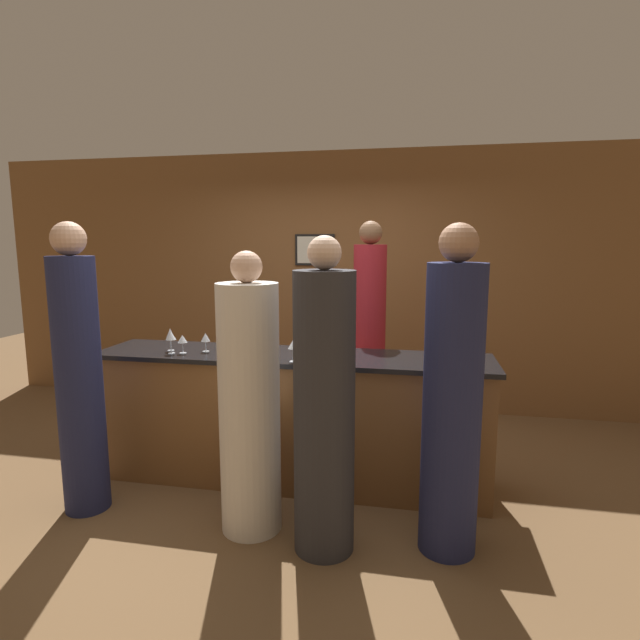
{
  "coord_description": "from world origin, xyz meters",
  "views": [
    {
      "loc": [
        0.92,
        -3.54,
        1.82
      ],
      "look_at": [
        0.21,
        0.1,
        1.25
      ],
      "focal_mm": 28.0,
      "sensor_mm": 36.0,
      "label": 1
    }
  ],
  "objects": [
    {
      "name": "wine_glass_1",
      "position": [
        -0.8,
        -0.13,
        1.11
      ],
      "size": [
        0.07,
        0.07,
        0.14
      ],
      "color": "silver",
      "rests_on": "bar_counter"
    },
    {
      "name": "guest_2",
      "position": [
        0.41,
        -0.81,
        0.87
      ],
      "size": [
        0.36,
        0.36,
        1.87
      ],
      "color": "#2D2D33",
      "rests_on": "ground_plane"
    },
    {
      "name": "wine_glass_0",
      "position": [
        -0.66,
        -0.04,
        1.11
      ],
      "size": [
        0.07,
        0.07,
        0.14
      ],
      "color": "silver",
      "rests_on": "bar_counter"
    },
    {
      "name": "bartender",
      "position": [
        0.51,
        0.76,
        0.96
      ],
      "size": [
        0.28,
        0.28,
        2.01
      ],
      "rotation": [
        0.0,
        0.0,
        3.14
      ],
      "color": "maroon",
      "rests_on": "ground_plane"
    },
    {
      "name": "wine_glass_3",
      "position": [
        -0.89,
        -0.15,
        1.13
      ],
      "size": [
        0.08,
        0.08,
        0.17
      ],
      "color": "silver",
      "rests_on": "bar_counter"
    },
    {
      "name": "wine_glass_4",
      "position": [
        0.08,
        -0.23,
        1.12
      ],
      "size": [
        0.07,
        0.07,
        0.16
      ],
      "color": "silver",
      "rests_on": "bar_counter"
    },
    {
      "name": "back_wall",
      "position": [
        -0.0,
        1.91,
        1.4
      ],
      "size": [
        8.0,
        0.08,
        2.8
      ],
      "color": "brown",
      "rests_on": "ground_plane"
    },
    {
      "name": "wine_bottle_0",
      "position": [
        0.39,
        -0.16,
        1.12
      ],
      "size": [
        0.07,
        0.07,
        0.31
      ],
      "color": "black",
      "rests_on": "bar_counter"
    },
    {
      "name": "guest_1",
      "position": [
        -0.09,
        -0.68,
        0.82
      ],
      "size": [
        0.38,
        0.38,
        1.78
      ],
      "color": "silver",
      "rests_on": "ground_plane"
    },
    {
      "name": "ground_plane",
      "position": [
        0.0,
        0.0,
        0.0
      ],
      "size": [
        14.0,
        14.0,
        0.0
      ],
      "primitive_type": "plane",
      "color": "brown"
    },
    {
      "name": "guest_3",
      "position": [
        1.14,
        -0.67,
        0.91
      ],
      "size": [
        0.34,
        0.34,
        1.94
      ],
      "color": "#1E234C",
      "rests_on": "ground_plane"
    },
    {
      "name": "guest_0",
      "position": [
        -1.29,
        -0.67,
        0.93
      ],
      "size": [
        0.3,
        0.3,
        1.96
      ],
      "color": "#1E234C",
      "rests_on": "ground_plane"
    },
    {
      "name": "bar_counter",
      "position": [
        0.0,
        0.0,
        0.5
      ],
      "size": [
        2.98,
        0.63,
        1.0
      ],
      "color": "brown",
      "rests_on": "ground_plane"
    },
    {
      "name": "wine_glass_2",
      "position": [
        -0.94,
        -0.06,
        1.13
      ],
      "size": [
        0.06,
        0.06,
        0.17
      ],
      "color": "silver",
      "rests_on": "bar_counter"
    }
  ]
}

